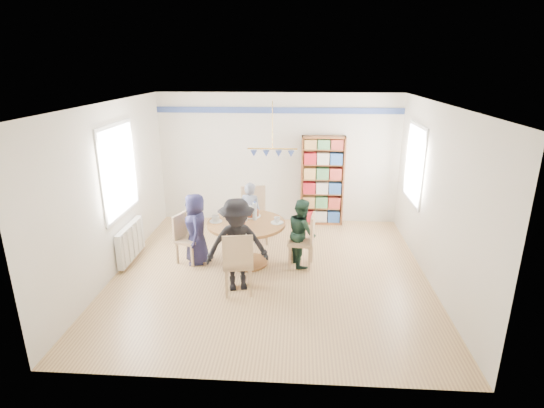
# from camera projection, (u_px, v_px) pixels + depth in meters

# --- Properties ---
(ground) EXTENTS (5.00, 5.00, 0.00)m
(ground) POSITION_uv_depth(u_px,v_px,m) (270.00, 273.00, 6.92)
(ground) COLOR tan
(room_shell) EXTENTS (5.00, 5.00, 5.00)m
(room_shell) POSITION_uv_depth(u_px,v_px,m) (259.00, 162.00, 7.24)
(room_shell) COLOR white
(room_shell) RESTS_ON ground
(radiator) EXTENTS (0.12, 1.00, 0.60)m
(radiator) POSITION_uv_depth(u_px,v_px,m) (131.00, 242.00, 7.24)
(radiator) COLOR silver
(radiator) RESTS_ON ground
(dining_table) EXTENTS (1.30, 1.30, 0.75)m
(dining_table) POSITION_uv_depth(u_px,v_px,m) (247.00, 233.00, 7.08)
(dining_table) COLOR olive
(dining_table) RESTS_ON ground
(chair_left) EXTENTS (0.48, 0.48, 0.84)m
(chair_left) POSITION_uv_depth(u_px,v_px,m) (185.00, 236.00, 7.19)
(chair_left) COLOR tan
(chair_left) RESTS_ON ground
(chair_right) EXTENTS (0.46, 0.46, 0.92)m
(chair_right) POSITION_uv_depth(u_px,v_px,m) (306.00, 238.00, 6.99)
(chair_right) COLOR tan
(chair_right) RESTS_ON ground
(chair_far) EXTENTS (0.57, 0.57, 1.05)m
(chair_far) POSITION_uv_depth(u_px,v_px,m) (254.00, 212.00, 8.03)
(chair_far) COLOR tan
(chair_far) RESTS_ON ground
(chair_near) EXTENTS (0.50, 0.50, 0.98)m
(chair_near) POSITION_uv_depth(u_px,v_px,m) (238.00, 261.00, 6.12)
(chair_near) COLOR tan
(chair_near) RESTS_ON ground
(person_left) EXTENTS (0.54, 0.68, 1.22)m
(person_left) POSITION_uv_depth(u_px,v_px,m) (196.00, 229.00, 7.11)
(person_left) COLOR #1A1938
(person_left) RESTS_ON ground
(person_right) EXTENTS (0.57, 0.65, 1.15)m
(person_right) POSITION_uv_depth(u_px,v_px,m) (302.00, 232.00, 7.06)
(person_right) COLOR #193226
(person_right) RESTS_ON ground
(person_far) EXTENTS (0.49, 0.38, 1.19)m
(person_far) POSITION_uv_depth(u_px,v_px,m) (250.00, 213.00, 7.90)
(person_far) COLOR gray
(person_far) RESTS_ON ground
(person_near) EXTENTS (1.02, 0.73, 1.43)m
(person_near) POSITION_uv_depth(u_px,v_px,m) (237.00, 245.00, 6.22)
(person_near) COLOR black
(person_near) RESTS_ON ground
(bookshelf) EXTENTS (0.89, 0.27, 1.86)m
(bookshelf) POSITION_uv_depth(u_px,v_px,m) (322.00, 182.00, 8.79)
(bookshelf) COLOR brown
(bookshelf) RESTS_ON ground
(tableware) EXTENTS (1.23, 1.23, 0.32)m
(tableware) POSITION_uv_depth(u_px,v_px,m) (245.00, 218.00, 7.02)
(tableware) COLOR white
(tableware) RESTS_ON dining_table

